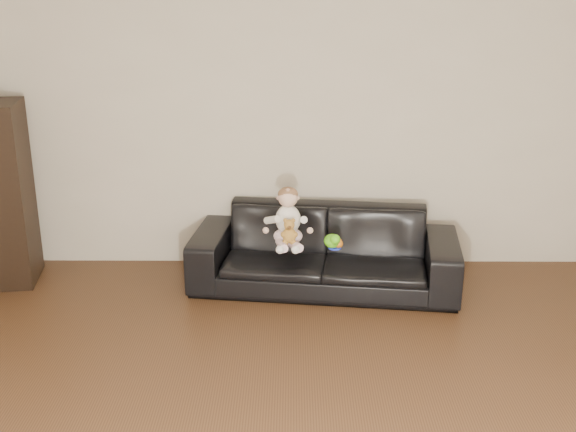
{
  "coord_description": "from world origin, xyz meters",
  "views": [
    {
      "loc": [
        -0.06,
        -3.0,
        2.38
      ],
      "look_at": [
        -0.09,
        2.15,
        0.62
      ],
      "focal_mm": 45.0,
      "sensor_mm": 36.0,
      "label": 1
    }
  ],
  "objects_px": {
    "toy_rattle": "(338,244)",
    "toy_blue_disc": "(335,247)",
    "sofa": "(325,250)",
    "cabinet": "(5,194)",
    "teddy_bear": "(289,231)",
    "baby": "(288,220)",
    "toy_green": "(332,241)"
  },
  "relations": [
    {
      "from": "baby",
      "to": "toy_green",
      "type": "relative_size",
      "value": 2.99
    },
    {
      "from": "cabinet",
      "to": "toy_blue_disc",
      "type": "xyz_separation_m",
      "value": [
        2.56,
        -0.3,
        -0.32
      ]
    },
    {
      "from": "sofa",
      "to": "cabinet",
      "type": "bearing_deg",
      "value": -175.37
    },
    {
      "from": "cabinet",
      "to": "baby",
      "type": "xyz_separation_m",
      "value": [
        2.21,
        -0.21,
        -0.13
      ]
    },
    {
      "from": "teddy_bear",
      "to": "baby",
      "type": "bearing_deg",
      "value": 83.18
    },
    {
      "from": "cabinet",
      "to": "baby",
      "type": "distance_m",
      "value": 2.22
    },
    {
      "from": "cabinet",
      "to": "toy_blue_disc",
      "type": "distance_m",
      "value": 2.6
    },
    {
      "from": "sofa",
      "to": "cabinet",
      "type": "relative_size",
      "value": 1.43
    },
    {
      "from": "sofa",
      "to": "cabinet",
      "type": "height_order",
      "value": "cabinet"
    },
    {
      "from": "teddy_bear",
      "to": "cabinet",
      "type": "bearing_deg",
      "value": 160.08
    },
    {
      "from": "teddy_bear",
      "to": "toy_blue_disc",
      "type": "xyz_separation_m",
      "value": [
        0.34,
        0.04,
        -0.14
      ]
    },
    {
      "from": "baby",
      "to": "toy_blue_disc",
      "type": "bearing_deg",
      "value": -33.2
    },
    {
      "from": "baby",
      "to": "teddy_bear",
      "type": "height_order",
      "value": "baby"
    },
    {
      "from": "toy_green",
      "to": "toy_rattle",
      "type": "relative_size",
      "value": 2.13
    },
    {
      "from": "cabinet",
      "to": "baby",
      "type": "height_order",
      "value": "cabinet"
    },
    {
      "from": "cabinet",
      "to": "toy_green",
      "type": "bearing_deg",
      "value": -14.61
    },
    {
      "from": "toy_rattle",
      "to": "toy_green",
      "type": "bearing_deg",
      "value": 161.17
    },
    {
      "from": "sofa",
      "to": "baby",
      "type": "relative_size",
      "value": 4.63
    },
    {
      "from": "cabinet",
      "to": "toy_green",
      "type": "xyz_separation_m",
      "value": [
        2.54,
        -0.28,
        -0.27
      ]
    },
    {
      "from": "sofa",
      "to": "cabinet",
      "type": "xyz_separation_m",
      "value": [
        -2.5,
        0.1,
        0.42
      ]
    },
    {
      "from": "baby",
      "to": "toy_blue_disc",
      "type": "xyz_separation_m",
      "value": [
        0.35,
        -0.09,
        -0.19
      ]
    },
    {
      "from": "cabinet",
      "to": "toy_blue_disc",
      "type": "height_order",
      "value": "cabinet"
    },
    {
      "from": "cabinet",
      "to": "toy_blue_disc",
      "type": "bearing_deg",
      "value": -14.98
    },
    {
      "from": "cabinet",
      "to": "teddy_bear",
      "type": "distance_m",
      "value": 2.25
    },
    {
      "from": "teddy_bear",
      "to": "toy_rattle",
      "type": "bearing_deg",
      "value": -3.84
    },
    {
      "from": "toy_green",
      "to": "toy_blue_disc",
      "type": "distance_m",
      "value": 0.05
    },
    {
      "from": "sofa",
      "to": "toy_green",
      "type": "xyz_separation_m",
      "value": [
        0.05,
        -0.18,
        0.15
      ]
    },
    {
      "from": "toy_blue_disc",
      "to": "toy_rattle",
      "type": "bearing_deg",
      "value": 6.22
    },
    {
      "from": "toy_rattle",
      "to": "toy_blue_disc",
      "type": "relative_size",
      "value": 0.71
    },
    {
      "from": "baby",
      "to": "toy_blue_disc",
      "type": "distance_m",
      "value": 0.41
    },
    {
      "from": "sofa",
      "to": "baby",
      "type": "distance_m",
      "value": 0.42
    },
    {
      "from": "toy_green",
      "to": "sofa",
      "type": "bearing_deg",
      "value": 104.1
    }
  ]
}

